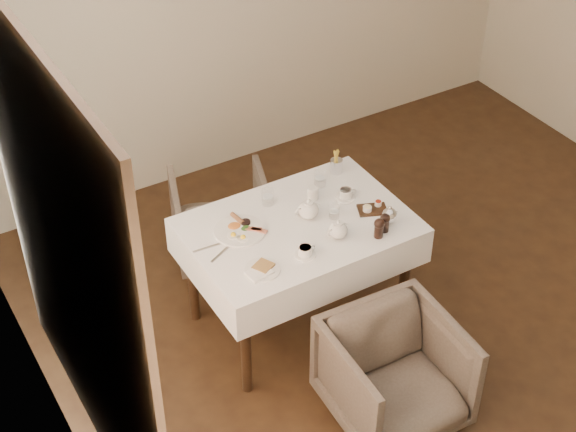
# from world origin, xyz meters

# --- Properties ---
(room) EXTENTS (5.00, 5.00, 5.00)m
(room) POSITION_xyz_m (-2.22, 0.00, 1.60)
(room) COLOR black
(room) RESTS_ON ground
(table) EXTENTS (1.28, 0.88, 0.75)m
(table) POSITION_xyz_m (-0.74, 0.71, 0.64)
(table) COLOR black
(table) RESTS_ON ground
(armchair_near) EXTENTS (0.70, 0.72, 0.63)m
(armchair_near) POSITION_xyz_m (-0.67, -0.20, 0.31)
(armchair_near) COLOR #4B3F37
(armchair_near) RESTS_ON ground
(armchair_far) EXTENTS (0.80, 0.81, 0.58)m
(armchair_far) POSITION_xyz_m (-0.83, 1.53, 0.29)
(armchair_far) COLOR #4B3F37
(armchair_far) RESTS_ON ground
(breakfast_plate) EXTENTS (0.30, 0.30, 0.04)m
(breakfast_plate) POSITION_xyz_m (-1.05, 0.82, 0.77)
(breakfast_plate) COLOR white
(breakfast_plate) RESTS_ON table
(side_plate) EXTENTS (0.20, 0.19, 0.02)m
(side_plate) POSITION_xyz_m (-1.12, 0.46, 0.76)
(side_plate) COLOR white
(side_plate) RESTS_ON table
(teapot_centre) EXTENTS (0.17, 0.14, 0.13)m
(teapot_centre) POSITION_xyz_m (-0.65, 0.73, 0.82)
(teapot_centre) COLOR white
(teapot_centre) RESTS_ON table
(teapot_front) EXTENTS (0.16, 0.13, 0.12)m
(teapot_front) POSITION_xyz_m (-0.61, 0.49, 0.81)
(teapot_front) COLOR white
(teapot_front) RESTS_ON table
(creamer) EXTENTS (0.07, 0.07, 0.08)m
(creamer) POSITION_xyz_m (-0.53, 0.88, 0.80)
(creamer) COLOR white
(creamer) RESTS_ON table
(teacup_near) EXTENTS (0.12, 0.12, 0.06)m
(teacup_near) POSITION_xyz_m (-0.85, 0.45, 0.78)
(teacup_near) COLOR white
(teacup_near) RESTS_ON table
(teacup_far) EXTENTS (0.12, 0.12, 0.06)m
(teacup_far) POSITION_xyz_m (-0.36, 0.78, 0.78)
(teacup_far) COLOR white
(teacup_far) RESTS_ON table
(glass_left) EXTENTS (0.09, 0.09, 0.10)m
(glass_left) POSITION_xyz_m (-0.79, 0.97, 0.80)
(glass_left) COLOR silver
(glass_left) RESTS_ON table
(glass_mid) EXTENTS (0.08, 0.08, 0.09)m
(glass_mid) POSITION_xyz_m (-0.52, 0.66, 0.80)
(glass_mid) COLOR silver
(glass_mid) RESTS_ON table
(glass_right) EXTENTS (0.09, 0.09, 0.10)m
(glass_right) POSITION_xyz_m (-0.42, 0.97, 0.81)
(glass_right) COLOR silver
(glass_right) RESTS_ON table
(condiment_board) EXTENTS (0.20, 0.17, 0.04)m
(condiment_board) POSITION_xyz_m (-0.30, 0.60, 0.77)
(condiment_board) COLOR black
(condiment_board) RESTS_ON table
(pepper_mill_left) EXTENTS (0.08, 0.08, 0.12)m
(pepper_mill_left) POSITION_xyz_m (-0.41, 0.38, 0.82)
(pepper_mill_left) COLOR black
(pepper_mill_left) RESTS_ON table
(pepper_mill_right) EXTENTS (0.07, 0.07, 0.12)m
(pepper_mill_right) POSITION_xyz_m (-0.35, 0.41, 0.81)
(pepper_mill_right) COLOR black
(pepper_mill_right) RESTS_ON table
(silver_pot) EXTENTS (0.13, 0.12, 0.12)m
(silver_pot) POSITION_xyz_m (-0.28, 0.46, 0.81)
(silver_pot) COLOR white
(silver_pot) RESTS_ON table
(fries_cup) EXTENTS (0.08, 0.08, 0.16)m
(fries_cup) POSITION_xyz_m (-0.26, 1.04, 0.83)
(fries_cup) COLOR silver
(fries_cup) RESTS_ON table
(cutlery_fork) EXTENTS (0.20, 0.03, 0.00)m
(cutlery_fork) POSITION_xyz_m (-1.27, 0.78, 0.76)
(cutlery_fork) COLOR silver
(cutlery_fork) RESTS_ON table
(cutlery_knife) EXTENTS (0.19, 0.11, 0.00)m
(cutlery_knife) POSITION_xyz_m (-1.23, 0.70, 0.76)
(cutlery_knife) COLOR silver
(cutlery_knife) RESTS_ON table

